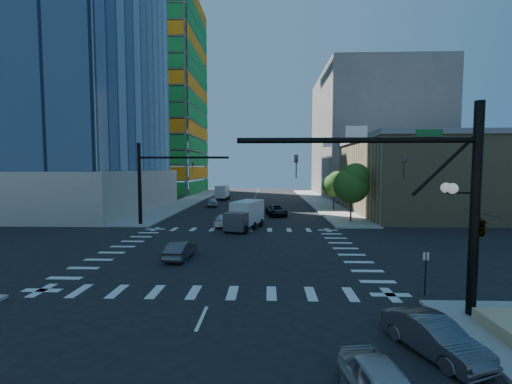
{
  "coord_description": "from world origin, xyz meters",
  "views": [
    {
      "loc": [
        2.81,
        -26.05,
        6.39
      ],
      "look_at": [
        1.61,
        8.0,
        4.0
      ],
      "focal_mm": 24.0,
      "sensor_mm": 36.0,
      "label": 1
    }
  ],
  "objects": [
    {
      "name": "tree_north",
      "position": [
        12.93,
        25.9,
        3.99
      ],
      "size": [
        3.54,
        3.52,
        5.78
      ],
      "color": "#382316",
      "rests_on": "sidewalk_ne"
    },
    {
      "name": "commercial_building",
      "position": [
        25.0,
        22.0,
        5.31
      ],
      "size": [
        20.5,
        22.5,
        10.6
      ],
      "color": "#9B865A",
      "rests_on": "ground"
    },
    {
      "name": "signal_mast_se",
      "position": [
        10.6,
        -11.5,
        5.01
      ],
      "size": [
        10.51,
        2.48,
        9.0
      ],
      "color": "black",
      "rests_on": "sidewalk_se"
    },
    {
      "name": "car_nb_right",
      "position": [
        8.5,
        -14.49,
        0.63
      ],
      "size": [
        2.67,
        4.07,
        1.27
      ],
      "primitive_type": "imported",
      "rotation": [
        0.0,
        0.0,
        0.38
      ],
      "color": "#4C4C51",
      "rests_on": "ground"
    },
    {
      "name": "car_nb_far",
      "position": [
        3.94,
        19.62,
        0.72
      ],
      "size": [
        3.15,
        5.46,
        1.43
      ],
      "primitive_type": "imported",
      "rotation": [
        0.0,
        0.0,
        0.16
      ],
      "color": "black",
      "rests_on": "ground"
    },
    {
      "name": "tree_south",
      "position": [
        12.63,
        13.9,
        4.69
      ],
      "size": [
        4.16,
        4.16,
        6.82
      ],
      "color": "#382316",
      "rests_on": "sidewalk_ne"
    },
    {
      "name": "signal_mast_nw",
      "position": [
        -10.0,
        11.5,
        5.49
      ],
      "size": [
        10.2,
        0.4,
        9.0
      ],
      "color": "black",
      "rests_on": "sidewalk_nw"
    },
    {
      "name": "box_truck_far",
      "position": [
        -6.37,
        42.77,
        1.28
      ],
      "size": [
        2.52,
        5.58,
        2.89
      ],
      "rotation": [
        0.0,
        0.0,
        3.11
      ],
      "color": "black",
      "rests_on": "ground"
    },
    {
      "name": "car_sb_near",
      "position": [
        -2.07,
        11.19,
        0.64
      ],
      "size": [
        1.8,
        4.42,
        1.28
      ],
      "primitive_type": "imported",
      "rotation": [
        0.0,
        0.0,
        3.14
      ],
      "color": "white",
      "rests_on": "ground"
    },
    {
      "name": "road_markings",
      "position": [
        0.0,
        0.0,
        0.01
      ],
      "size": [
        20.0,
        20.0,
        0.01
      ],
      "primitive_type": "cube",
      "color": "silver",
      "rests_on": "ground"
    },
    {
      "name": "ground",
      "position": [
        0.0,
        0.0,
        0.0
      ],
      "size": [
        160.0,
        160.0,
        0.0
      ],
      "primitive_type": "plane",
      "color": "black",
      "rests_on": "ground"
    },
    {
      "name": "no_parking_sign",
      "position": [
        10.7,
        -9.0,
        1.38
      ],
      "size": [
        0.3,
        0.06,
        2.2
      ],
      "color": "black",
      "rests_on": "ground"
    },
    {
      "name": "sidewalk_ne",
      "position": [
        12.5,
        40.0,
        0.07
      ],
      "size": [
        5.0,
        60.0,
        0.15
      ],
      "primitive_type": "cube",
      "color": "gray",
      "rests_on": "ground"
    },
    {
      "name": "sidewalk_nw",
      "position": [
        -12.5,
        40.0,
        0.07
      ],
      "size": [
        5.0,
        60.0,
        0.15
      ],
      "primitive_type": "cube",
      "color": "gray",
      "rests_on": "ground"
    },
    {
      "name": "construction_building",
      "position": [
        -27.41,
        61.93,
        24.61
      ],
      "size": [
        25.16,
        34.5,
        70.6
      ],
      "color": "slate",
      "rests_on": "ground"
    },
    {
      "name": "box_truck_near",
      "position": [
        0.33,
        9.11,
        1.29
      ],
      "size": [
        4.01,
        6.03,
        2.92
      ],
      "rotation": [
        0.0,
        0.0,
        -0.32
      ],
      "color": "black",
      "rests_on": "ground"
    },
    {
      "name": "car_sb_cross",
      "position": [
        -3.35,
        -2.52,
        0.63
      ],
      "size": [
        1.56,
        3.88,
        1.25
      ],
      "primitive_type": "imported",
      "rotation": [
        0.0,
        0.0,
        3.08
      ],
      "color": "#47464B",
      "rests_on": "ground"
    },
    {
      "name": "car_sb_mid",
      "position": [
        -6.39,
        30.34,
        0.74
      ],
      "size": [
        2.09,
        4.49,
        1.49
      ],
      "primitive_type": "imported",
      "rotation": [
        0.0,
        0.0,
        3.22
      ],
      "color": "#A6AAAE",
      "rests_on": "ground"
    },
    {
      "name": "bg_building_ne",
      "position": [
        27.0,
        55.0,
        14.0
      ],
      "size": [
        24.0,
        30.0,
        28.0
      ],
      "primitive_type": "cube",
      "color": "#645E5A",
      "rests_on": "ground"
    }
  ]
}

